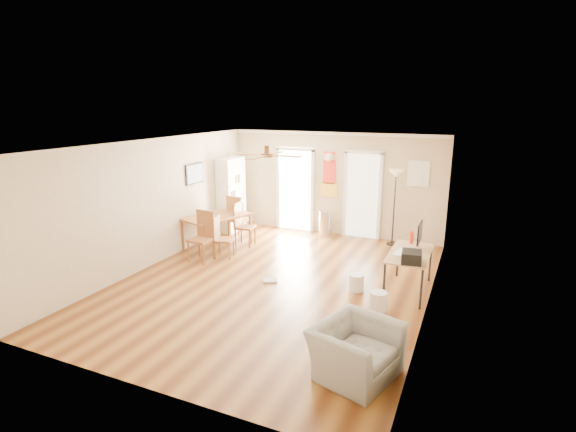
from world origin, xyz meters
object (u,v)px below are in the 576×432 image
at_px(computer_desk, 409,272).
at_px(armchair, 356,350).
at_px(dining_chair_right_a, 245,225).
at_px(printer, 411,257).
at_px(torchiere_lamp, 394,208).
at_px(dining_chair_near, 200,237).
at_px(bookshelf, 231,195).
at_px(wastebasket_b, 378,301).
at_px(trash_can, 325,223).
at_px(dining_table, 217,231).
at_px(dining_chair_far, 240,217).
at_px(dining_chair_right_b, 224,238).
at_px(wastebasket_a, 356,282).

distance_m(computer_desk, armchair, 2.82).
distance_m(dining_chair_right_a, printer, 4.38).
height_order(torchiere_lamp, computer_desk, torchiere_lamp).
relative_size(dining_chair_near, torchiere_lamp, 0.59).
distance_m(bookshelf, printer, 5.63).
relative_size(wastebasket_b, armchair, 0.32).
distance_m(dining_chair_near, trash_can, 3.35).
xyz_separation_m(dining_chair_right_a, torchiere_lamp, (3.19, 1.46, 0.39)).
relative_size(computer_desk, wastebasket_b, 4.25).
xyz_separation_m(dining_table, dining_chair_right_a, (0.55, 0.36, 0.13)).
height_order(dining_chair_far, computer_desk, dining_chair_far).
relative_size(dining_chair_right_a, dining_chair_near, 0.95).
height_order(bookshelf, dining_chair_near, bookshelf).
bearing_deg(dining_chair_near, dining_chair_far, 93.76).
height_order(dining_chair_near, dining_chair_far, dining_chair_far).
bearing_deg(dining_chair_far, dining_chair_right_b, 114.33).
bearing_deg(armchair, trash_can, 39.69).
xyz_separation_m(dining_table, wastebasket_b, (4.19, -1.76, -0.22)).
bearing_deg(printer, wastebasket_a, 163.30).
xyz_separation_m(dining_chair_right_b, torchiere_lamp, (3.19, 2.40, 0.44)).
bearing_deg(dining_table, dining_chair_far, 78.42).
relative_size(bookshelf, computer_desk, 1.41).
bearing_deg(armchair, dining_table, 67.12).
bearing_deg(computer_desk, dining_chair_right_b, 177.06).
bearing_deg(wastebasket_a, dining_chair_right_a, 154.44).
distance_m(dining_chair_right_b, computer_desk, 3.96).
height_order(bookshelf, dining_chair_right_b, bookshelf).
bearing_deg(bookshelf, dining_chair_right_a, -27.21).
relative_size(bookshelf, printer, 5.19).
bearing_deg(dining_chair_right_a, armchair, -143.41).
relative_size(dining_table, wastebasket_a, 4.92).
bearing_deg(printer, dining_chair_right_a, 150.59).
relative_size(dining_chair_right_b, printer, 2.45).
distance_m(dining_chair_far, armchair, 6.03).
height_order(dining_table, torchiere_lamp, torchiere_lamp).
bearing_deg(printer, torchiere_lamp, 98.13).
distance_m(dining_chair_right_b, dining_chair_near, 0.52).
xyz_separation_m(bookshelf, dining_chair_far, (0.55, -0.53, -0.42)).
bearing_deg(dining_chair_right_b, bookshelf, 12.26).
bearing_deg(dining_chair_right_a, wastebasket_a, -122.47).
bearing_deg(bookshelf, trash_can, 30.49).
bearing_deg(computer_desk, printer, -79.49).
relative_size(dining_table, armchair, 1.49).
distance_m(dining_chair_right_b, torchiere_lamp, 4.02).
distance_m(dining_table, armchair, 5.60).
xyz_separation_m(dining_table, torchiere_lamp, (3.74, 1.82, 0.52)).
bearing_deg(computer_desk, dining_table, 170.13).
relative_size(dining_chair_right_b, trash_can, 1.40).
bearing_deg(dining_table, printer, -15.60).
relative_size(bookshelf, dining_chair_right_b, 2.12).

